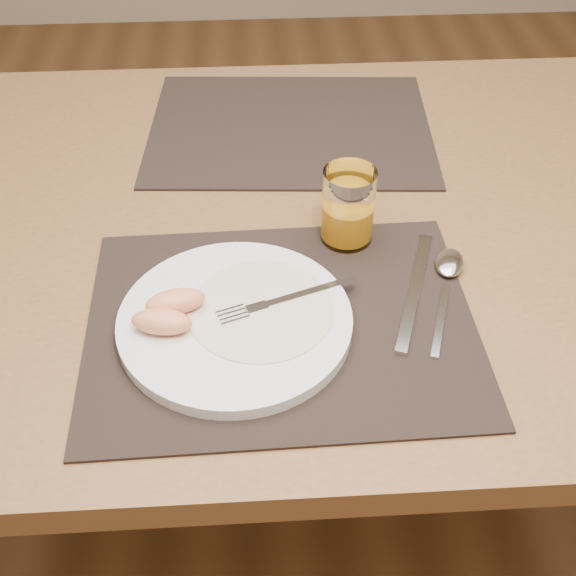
# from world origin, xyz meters

# --- Properties ---
(ground) EXTENTS (5.00, 5.00, 0.00)m
(ground) POSITION_xyz_m (0.00, 0.00, 0.00)
(ground) COLOR brown
(ground) RESTS_ON ground
(table) EXTENTS (1.40, 0.90, 0.75)m
(table) POSITION_xyz_m (0.00, 0.00, 0.67)
(table) COLOR brown
(table) RESTS_ON ground
(placemat_near) EXTENTS (0.46, 0.36, 0.00)m
(placemat_near) POSITION_xyz_m (-0.02, -0.22, 0.75)
(placemat_near) COLOR black
(placemat_near) RESTS_ON table
(placemat_far) EXTENTS (0.47, 0.38, 0.00)m
(placemat_far) POSITION_xyz_m (0.01, 0.22, 0.75)
(placemat_far) COLOR black
(placemat_far) RESTS_ON table
(plate) EXTENTS (0.27, 0.27, 0.02)m
(plate) POSITION_xyz_m (-0.08, -0.22, 0.76)
(plate) COLOR white
(plate) RESTS_ON placemat_near
(plate_dressing) EXTENTS (0.17, 0.17, 0.00)m
(plate_dressing) POSITION_xyz_m (-0.05, -0.21, 0.77)
(plate_dressing) COLOR white
(plate_dressing) RESTS_ON plate
(fork) EXTENTS (0.17, 0.08, 0.00)m
(fork) POSITION_xyz_m (-0.03, -0.21, 0.77)
(fork) COLOR silver
(fork) RESTS_ON plate
(knife) EXTENTS (0.09, 0.21, 0.01)m
(knife) POSITION_xyz_m (0.13, -0.20, 0.76)
(knife) COLOR silver
(knife) RESTS_ON placemat_near
(spoon) EXTENTS (0.08, 0.19, 0.01)m
(spoon) POSITION_xyz_m (0.19, -0.15, 0.76)
(spoon) COLOR silver
(spoon) RESTS_ON placemat_near
(juice_glass) EXTENTS (0.07, 0.07, 0.10)m
(juice_glass) POSITION_xyz_m (0.07, -0.07, 0.80)
(juice_glass) COLOR white
(juice_glass) RESTS_ON placemat_near
(grapefruit_wedges) EXTENTS (0.09, 0.08, 0.03)m
(grapefruit_wedges) POSITION_xyz_m (-0.15, -0.23, 0.78)
(grapefruit_wedges) COLOR #F09062
(grapefruit_wedges) RESTS_ON plate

